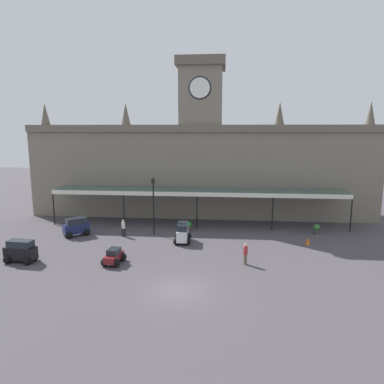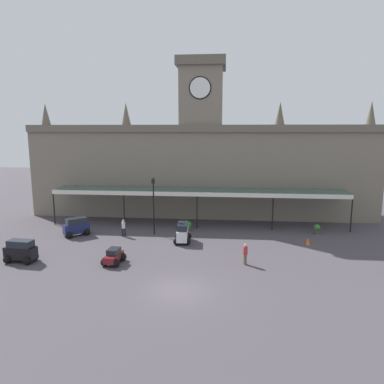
{
  "view_description": "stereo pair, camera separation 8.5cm",
  "coord_description": "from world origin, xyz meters",
  "px_view_note": "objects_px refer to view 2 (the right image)",
  "views": [
    {
      "loc": [
        2.78,
        -21.24,
        10.28
      ],
      "look_at": [
        0.0,
        9.22,
        4.84
      ],
      "focal_mm": 33.16,
      "sensor_mm": 36.0,
      "label": 1
    },
    {
      "loc": [
        2.87,
        -21.23,
        10.28
      ],
      "look_at": [
        0.0,
        9.22,
        4.84
      ],
      "focal_mm": 33.16,
      "sensor_mm": 36.0,
      "label": 2
    }
  ],
  "objects_px": {
    "car_navy_van": "(76,228)",
    "victorian_lamppost": "(154,200)",
    "traffic_cone": "(308,241)",
    "planter_near_kerb": "(317,229)",
    "planter_by_canopy": "(189,226)",
    "car_white_van": "(183,234)",
    "car_maroon_sedan": "(114,257)",
    "car_black_van": "(21,252)",
    "pedestrian_near_entrance": "(245,253)",
    "pedestrian_crossing_forecourt": "(124,227)"
  },
  "relations": [
    {
      "from": "car_white_van",
      "to": "traffic_cone",
      "type": "height_order",
      "value": "car_white_van"
    },
    {
      "from": "car_black_van",
      "to": "traffic_cone",
      "type": "xyz_separation_m",
      "value": [
        23.37,
        6.45,
        -0.49
      ]
    },
    {
      "from": "car_maroon_sedan",
      "to": "planter_near_kerb",
      "type": "bearing_deg",
      "value": 28.44
    },
    {
      "from": "car_black_van",
      "to": "victorian_lamppost",
      "type": "relative_size",
      "value": 0.43
    },
    {
      "from": "victorian_lamppost",
      "to": "car_white_van",
      "type": "bearing_deg",
      "value": -34.84
    },
    {
      "from": "car_navy_van",
      "to": "car_maroon_sedan",
      "type": "relative_size",
      "value": 1.19
    },
    {
      "from": "car_navy_van",
      "to": "traffic_cone",
      "type": "height_order",
      "value": "car_navy_van"
    },
    {
      "from": "car_navy_van",
      "to": "traffic_cone",
      "type": "distance_m",
      "value": 21.93
    },
    {
      "from": "pedestrian_near_entrance",
      "to": "planter_by_canopy",
      "type": "bearing_deg",
      "value": 120.93
    },
    {
      "from": "car_white_van",
      "to": "traffic_cone",
      "type": "relative_size",
      "value": 3.86
    },
    {
      "from": "car_navy_van",
      "to": "victorian_lamppost",
      "type": "relative_size",
      "value": 0.45
    },
    {
      "from": "car_maroon_sedan",
      "to": "planter_by_canopy",
      "type": "height_order",
      "value": "car_maroon_sedan"
    },
    {
      "from": "car_white_van",
      "to": "pedestrian_near_entrance",
      "type": "distance_m",
      "value": 7.43
    },
    {
      "from": "car_white_van",
      "to": "pedestrian_near_entrance",
      "type": "xyz_separation_m",
      "value": [
        5.46,
        -5.04,
        0.1
      ]
    },
    {
      "from": "pedestrian_crossing_forecourt",
      "to": "car_navy_van",
      "type": "bearing_deg",
      "value": -177.85
    },
    {
      "from": "car_maroon_sedan",
      "to": "victorian_lamppost",
      "type": "bearing_deg",
      "value": 78.65
    },
    {
      "from": "pedestrian_crossing_forecourt",
      "to": "traffic_cone",
      "type": "bearing_deg",
      "value": -2.88
    },
    {
      "from": "car_maroon_sedan",
      "to": "traffic_cone",
      "type": "bearing_deg",
      "value": 20.82
    },
    {
      "from": "pedestrian_near_entrance",
      "to": "victorian_lamppost",
      "type": "height_order",
      "value": "victorian_lamppost"
    },
    {
      "from": "pedestrian_near_entrance",
      "to": "planter_near_kerb",
      "type": "xyz_separation_m",
      "value": [
        7.55,
        8.86,
        -0.42
      ]
    },
    {
      "from": "car_white_van",
      "to": "car_black_van",
      "type": "bearing_deg",
      "value": -153.05
    },
    {
      "from": "pedestrian_near_entrance",
      "to": "traffic_cone",
      "type": "height_order",
      "value": "pedestrian_near_entrance"
    },
    {
      "from": "car_white_van",
      "to": "planter_by_canopy",
      "type": "bearing_deg",
      "value": 87.19
    },
    {
      "from": "car_navy_van",
      "to": "traffic_cone",
      "type": "relative_size",
      "value": 4.03
    },
    {
      "from": "car_navy_van",
      "to": "pedestrian_near_entrance",
      "type": "distance_m",
      "value": 17.13
    },
    {
      "from": "car_white_van",
      "to": "planter_near_kerb",
      "type": "relative_size",
      "value": 2.54
    },
    {
      "from": "car_white_van",
      "to": "car_navy_van",
      "type": "relative_size",
      "value": 0.96
    },
    {
      "from": "planter_by_canopy",
      "to": "car_navy_van",
      "type": "bearing_deg",
      "value": -165.77
    },
    {
      "from": "car_white_van",
      "to": "car_navy_van",
      "type": "distance_m",
      "value": 10.61
    },
    {
      "from": "car_black_van",
      "to": "pedestrian_near_entrance",
      "type": "xyz_separation_m",
      "value": [
        17.47,
        1.07,
        0.1
      ]
    },
    {
      "from": "planter_by_canopy",
      "to": "planter_near_kerb",
      "type": "bearing_deg",
      "value": 0.29
    },
    {
      "from": "planter_by_canopy",
      "to": "car_maroon_sedan",
      "type": "bearing_deg",
      "value": -117.08
    },
    {
      "from": "car_white_van",
      "to": "traffic_cone",
      "type": "distance_m",
      "value": 11.36
    },
    {
      "from": "victorian_lamppost",
      "to": "planter_near_kerb",
      "type": "height_order",
      "value": "victorian_lamppost"
    },
    {
      "from": "victorian_lamppost",
      "to": "planter_by_canopy",
      "type": "bearing_deg",
      "value": 26.12
    },
    {
      "from": "pedestrian_crossing_forecourt",
      "to": "victorian_lamppost",
      "type": "distance_m",
      "value": 3.93
    },
    {
      "from": "car_white_van",
      "to": "car_black_van",
      "type": "distance_m",
      "value": 13.48
    },
    {
      "from": "pedestrian_near_entrance",
      "to": "planter_by_canopy",
      "type": "distance_m",
      "value": 10.26
    },
    {
      "from": "traffic_cone",
      "to": "planter_near_kerb",
      "type": "relative_size",
      "value": 0.66
    },
    {
      "from": "car_maroon_sedan",
      "to": "car_navy_van",
      "type": "bearing_deg",
      "value": 130.9
    },
    {
      "from": "pedestrian_near_entrance",
      "to": "pedestrian_crossing_forecourt",
      "type": "distance_m",
      "value": 12.97
    },
    {
      "from": "victorian_lamppost",
      "to": "planter_by_canopy",
      "type": "xyz_separation_m",
      "value": [
        3.28,
        1.61,
        -2.99
      ]
    },
    {
      "from": "pedestrian_crossing_forecourt",
      "to": "planter_near_kerb",
      "type": "relative_size",
      "value": 1.74
    },
    {
      "from": "traffic_cone",
      "to": "planter_near_kerb",
      "type": "distance_m",
      "value": 3.86
    },
    {
      "from": "car_black_van",
      "to": "planter_by_canopy",
      "type": "distance_m",
      "value": 15.7
    },
    {
      "from": "victorian_lamppost",
      "to": "planter_near_kerb",
      "type": "relative_size",
      "value": 5.92
    },
    {
      "from": "pedestrian_near_entrance",
      "to": "pedestrian_crossing_forecourt",
      "type": "height_order",
      "value": "same"
    },
    {
      "from": "planter_near_kerb",
      "to": "planter_by_canopy",
      "type": "bearing_deg",
      "value": -179.71
    },
    {
      "from": "car_white_van",
      "to": "victorian_lamppost",
      "type": "relative_size",
      "value": 0.43
    },
    {
      "from": "car_maroon_sedan",
      "to": "traffic_cone",
      "type": "height_order",
      "value": "car_maroon_sedan"
    }
  ]
}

